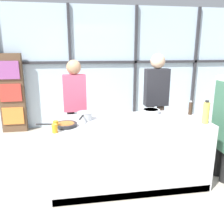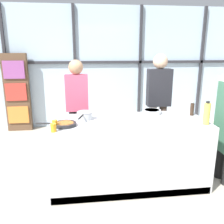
% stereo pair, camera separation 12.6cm
% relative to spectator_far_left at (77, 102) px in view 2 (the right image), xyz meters
% --- Properties ---
extents(ground_plane, '(18.00, 18.00, 0.00)m').
position_rel_spectator_far_left_xyz_m(ground_plane, '(0.70, -0.91, -0.98)').
color(ground_plane, '#BCB29E').
extents(back_window_wall, '(6.40, 0.10, 2.80)m').
position_rel_spectator_far_left_xyz_m(back_window_wall, '(0.70, 1.78, 0.42)').
color(back_window_wall, silver).
rests_on(back_window_wall, ground_plane).
extents(bookshelf, '(0.53, 0.19, 1.75)m').
position_rel_spectator_far_left_xyz_m(bookshelf, '(-1.38, 1.60, -0.10)').
color(bookshelf, brown).
rests_on(bookshelf, ground_plane).
extents(demo_island, '(2.09, 0.86, 0.91)m').
position_rel_spectator_far_left_xyz_m(demo_island, '(0.70, -0.92, -0.53)').
color(demo_island, silver).
rests_on(demo_island, ground_plane).
extents(spectator_far_left, '(0.37, 0.23, 1.68)m').
position_rel_spectator_far_left_xyz_m(spectator_far_left, '(0.00, 0.00, 0.00)').
color(spectator_far_left, black).
rests_on(spectator_far_left, ground_plane).
extents(spectator_center_left, '(0.41, 0.25, 1.76)m').
position_rel_spectator_far_left_xyz_m(spectator_center_left, '(1.40, 0.00, 0.04)').
color(spectator_center_left, '#47382D').
rests_on(spectator_center_left, ground_plane).
extents(frying_pan, '(0.50, 0.28, 0.04)m').
position_rel_spectator_far_left_xyz_m(frying_pan, '(-0.14, -1.04, -0.05)').
color(frying_pan, '#232326').
rests_on(frying_pan, demo_island).
extents(saucepan, '(0.21, 0.38, 0.11)m').
position_rel_spectator_far_left_xyz_m(saucepan, '(0.12, -0.79, -0.01)').
color(saucepan, silver).
rests_on(saucepan, demo_island).
extents(white_plate, '(0.25, 0.25, 0.01)m').
position_rel_spectator_far_left_xyz_m(white_plate, '(1.15, -0.97, -0.06)').
color(white_plate, white).
rests_on(white_plate, demo_island).
extents(mixing_bowl, '(0.27, 0.27, 0.06)m').
position_rel_spectator_far_left_xyz_m(mixing_bowl, '(1.11, -0.60, -0.04)').
color(mixing_bowl, silver).
rests_on(mixing_bowl, demo_island).
extents(oil_bottle, '(0.08, 0.08, 0.30)m').
position_rel_spectator_far_left_xyz_m(oil_bottle, '(1.65, -1.19, 0.07)').
color(oil_bottle, '#E0CC4C').
rests_on(oil_bottle, demo_island).
extents(pepper_grinder, '(0.05, 0.05, 0.21)m').
position_rel_spectator_far_left_xyz_m(pepper_grinder, '(1.66, -0.77, 0.02)').
color(pepper_grinder, '#332319').
rests_on(pepper_grinder, demo_island).
extents(juice_glass_near, '(0.07, 0.07, 0.10)m').
position_rel_spectator_far_left_xyz_m(juice_glass_near, '(-0.25, -1.25, -0.02)').
color(juice_glass_near, orange).
rests_on(juice_glass_near, demo_island).
extents(juice_glass_far, '(0.07, 0.07, 0.10)m').
position_rel_spectator_far_left_xyz_m(juice_glass_far, '(-0.25, -1.11, -0.02)').
color(juice_glass_far, orange).
rests_on(juice_glass_far, demo_island).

